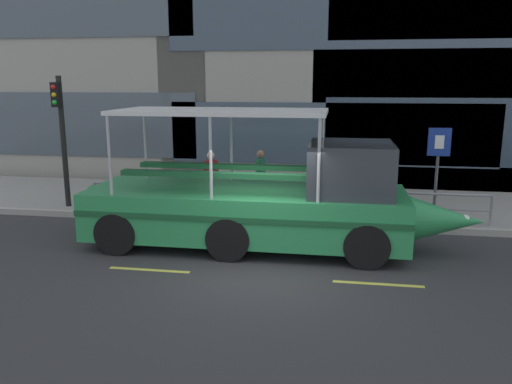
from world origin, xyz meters
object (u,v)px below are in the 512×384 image
duck_tour_boat (269,203)px  pedestrian_near_bow (361,179)px  traffic_light_pole (61,129)px  pedestrian_mid_right (211,173)px  pedestrian_mid_left (260,173)px  parking_sign (438,158)px

duck_tour_boat → pedestrian_near_bow: bearing=51.4°
traffic_light_pole → pedestrian_near_bow: 9.02m
pedestrian_near_bow → pedestrian_mid_right: bearing=176.9°
traffic_light_pole → pedestrian_mid_right: (4.40, 0.77, -1.37)m
duck_tour_boat → pedestrian_near_bow: (2.27, 2.85, 0.12)m
pedestrian_near_bow → pedestrian_mid_left: pedestrian_mid_left is taller
traffic_light_pole → duck_tour_boat: (6.62, -2.32, -1.49)m
pedestrian_mid_left → pedestrian_mid_right: pedestrian_mid_left is taller
duck_tour_boat → pedestrian_near_bow: duck_tour_boat is taller
pedestrian_near_bow → pedestrian_mid_right: size_ratio=1.00×
parking_sign → pedestrian_mid_right: 6.58m
traffic_light_pole → parking_sign: (10.92, 0.22, -0.66)m
pedestrian_near_bow → pedestrian_mid_right: (-4.50, 0.24, -0.00)m
parking_sign → pedestrian_mid_right: bearing=175.2°
parking_sign → pedestrian_near_bow: (-2.03, 0.30, -0.71)m
pedestrian_mid_left → traffic_light_pole: bearing=-170.6°
traffic_light_pole → pedestrian_mid_left: traffic_light_pole is taller
parking_sign → duck_tour_boat: (-4.30, -2.54, -0.83)m
parking_sign → pedestrian_mid_left: parking_sign is taller
traffic_light_pole → pedestrian_near_bow: traffic_light_pole is taller
traffic_light_pole → duck_tour_boat: traffic_light_pole is taller
duck_tour_boat → pedestrian_mid_right: bearing=125.7°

